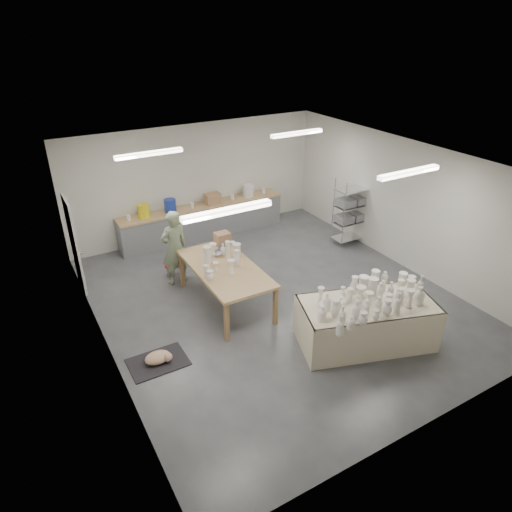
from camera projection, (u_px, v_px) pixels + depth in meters
room at (270, 210)px, 8.86m from camera, size 8.00×8.02×3.00m
back_counter at (203, 220)px, 12.39m from camera, size 4.60×0.60×1.24m
wire_shelf at (351, 210)px, 11.85m from camera, size 0.88×0.48×1.80m
drying_table at (367, 321)px, 8.30m from camera, size 2.66×1.89×1.23m
work_table at (224, 264)px, 9.35m from camera, size 1.21×2.39×1.27m
rug at (158, 362)px, 8.01m from camera, size 1.00×0.70×0.02m
cat at (159, 357)px, 7.95m from camera, size 0.52×0.43×0.19m
potter at (174, 248)px, 10.04m from camera, size 0.69×0.50×1.74m
red_stool at (172, 265)px, 10.52m from camera, size 0.43×0.43×0.33m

